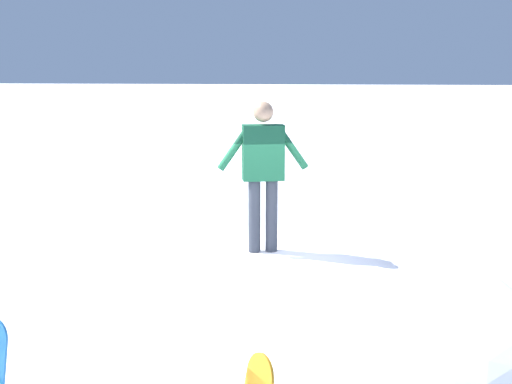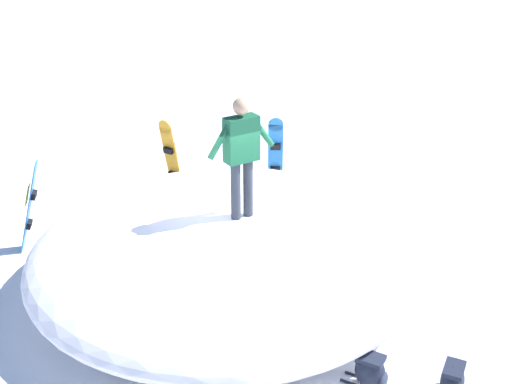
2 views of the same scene
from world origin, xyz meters
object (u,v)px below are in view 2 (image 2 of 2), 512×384
snowboard_primary_upright (30,205)px  snowboard_tertiary_upright (275,153)px  snowboard_secondary_upright (171,157)px  snowboarder_standing (242,150)px  backpack_far (453,380)px  backpack_near (371,371)px

snowboard_primary_upright → snowboard_tertiary_upright: size_ratio=1.01×
snowboard_primary_upright → snowboard_secondary_upright: 2.85m
snowboarder_standing → backpack_far: bearing=-61.0°
backpack_near → backpack_far: (0.84, -0.44, -0.01)m
snowboarder_standing → snowboard_secondary_upright: snowboarder_standing is taller
snowboard_primary_upright → backpack_far: snowboard_primary_upright is taller
backpack_near → snowboarder_standing: bearing=107.5°
snowboard_tertiary_upright → backpack_near: (-0.89, -5.63, -0.58)m
snowboarder_standing → snowboard_primary_upright: bearing=141.1°
snowboard_primary_upright → backpack_near: (3.63, -4.80, -0.58)m
snowboard_tertiary_upright → snowboard_primary_upright: bearing=-169.6°
snowboard_tertiary_upright → backpack_far: bearing=-90.4°
backpack_far → snowboard_secondary_upright: bearing=106.4°
snowboard_tertiary_upright → snowboarder_standing: bearing=-118.3°
snowboard_tertiary_upright → backpack_far: 6.10m
snowboard_primary_upright → snowboard_tertiary_upright: (4.52, 0.83, -0.00)m
snowboard_tertiary_upright → backpack_far: (-0.04, -6.07, -0.59)m
snowboard_primary_upright → backpack_far: bearing=-49.5°
snowboard_primary_upright → backpack_far: 6.92m
backpack_far → snowboard_primary_upright: bearing=130.5°
snowboard_primary_upright → snowboard_tertiary_upright: snowboard_primary_upright is taller
snowboard_primary_upright → snowboard_secondary_upright: snowboard_secondary_upright is taller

